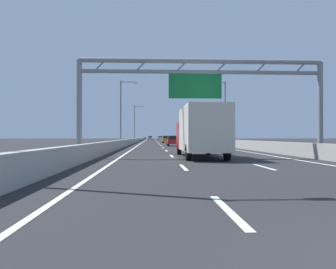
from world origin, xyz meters
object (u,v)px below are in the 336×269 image
at_px(streetlamp_right_mid, 224,109).
at_px(white_car, 160,138).
at_px(streetlamp_right_far, 192,121).
at_px(orange_car, 167,139).
at_px(streetlamp_left_far, 135,121).
at_px(silver_car, 150,138).
at_px(sign_gantry, 201,83).
at_px(red_car, 173,141).
at_px(streetlamp_left_mid, 122,109).
at_px(box_truck, 201,131).

height_order(streetlamp_right_mid, white_car, streetlamp_right_mid).
bearing_deg(streetlamp_right_far, orange_car, -110.78).
xyz_separation_m(streetlamp_left_far, silver_car, (3.76, 41.99, -4.64)).
height_order(sign_gantry, silver_car, sign_gantry).
bearing_deg(streetlamp_left_far, red_car, -80.25).
height_order(streetlamp_left_mid, orange_car, streetlamp_left_mid).
distance_m(white_car, orange_car, 66.06).
height_order(white_car, red_car, white_car).
height_order(sign_gantry, streetlamp_left_far, streetlamp_left_far).
relative_size(streetlamp_left_far, streetlamp_right_far, 1.00).
bearing_deg(box_truck, streetlamp_left_far, 96.03).
distance_m(streetlamp_right_far, orange_car, 21.62).
bearing_deg(box_truck, sign_gantry, -101.00).
bearing_deg(silver_car, white_car, 47.62).
distance_m(streetlamp_left_far, orange_car, 21.60).
distance_m(streetlamp_right_mid, white_car, 88.12).
bearing_deg(streetlamp_left_far, box_truck, -83.97).
bearing_deg(orange_car, silver_car, 93.41).
distance_m(streetlamp_right_far, red_car, 43.83).
xyz_separation_m(streetlamp_left_mid, streetlamp_right_mid, (14.93, 0.00, 0.00)).
xyz_separation_m(white_car, orange_car, (-0.27, -66.06, 0.01)).
bearing_deg(silver_car, box_truck, -88.13).
bearing_deg(red_car, orange_car, 89.84).
bearing_deg(white_car, silver_car, -132.38).
bearing_deg(white_car, streetlamp_left_far, -99.45).
xyz_separation_m(white_car, box_truck, (-0.26, -116.80, 0.97)).
bearing_deg(silver_car, sign_gantry, -88.15).
bearing_deg(white_car, orange_car, -90.23).
bearing_deg(sign_gantry, streetlamp_right_far, 83.93).
bearing_deg(sign_gantry, streetlamp_right_mid, 75.59).
xyz_separation_m(streetlamp_right_mid, streetlamp_left_far, (-14.93, 41.39, 0.00)).
xyz_separation_m(sign_gantry, silver_car, (-3.65, 112.66, -4.07)).
xyz_separation_m(silver_car, red_car, (3.61, -84.91, -0.00)).
bearing_deg(streetlamp_right_mid, orange_car, 109.09).
xyz_separation_m(streetlamp_left_mid, white_car, (7.71, 87.70, -4.64)).
bearing_deg(streetlamp_right_far, box_truck, -96.06).
height_order(orange_car, red_car, orange_car).
bearing_deg(streetlamp_right_far, silver_car, 104.89).
bearing_deg(box_truck, silver_car, 91.87).
distance_m(streetlamp_right_far, white_car, 47.10).
height_order(streetlamp_left_mid, streetlamp_right_mid, same).
height_order(red_car, box_truck, box_truck).
height_order(streetlamp_left_far, box_truck, streetlamp_left_far).
xyz_separation_m(sign_gantry, red_car, (-0.04, 27.74, -4.07)).
xyz_separation_m(streetlamp_right_mid, white_car, (-7.22, 87.70, -4.64)).
height_order(streetlamp_left_far, white_car, streetlamp_left_far).
height_order(streetlamp_right_mid, box_truck, streetlamp_right_mid).
xyz_separation_m(orange_car, box_truck, (0.01, -50.74, 0.96)).
distance_m(streetlamp_left_far, streetlamp_right_far, 14.93).
bearing_deg(red_car, white_car, 89.79).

